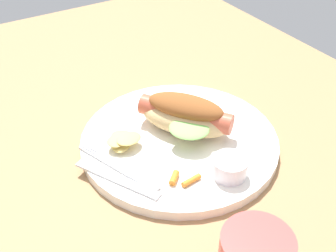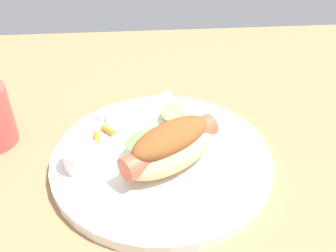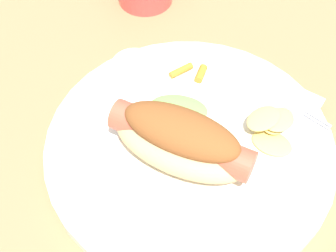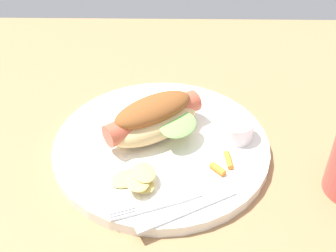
{
  "view_description": "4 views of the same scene",
  "coord_description": "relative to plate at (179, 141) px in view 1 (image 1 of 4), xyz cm",
  "views": [
    {
      "loc": [
        -43.64,
        26.26,
        42.94
      ],
      "look_at": [
        -0.1,
        -0.51,
        3.68
      ],
      "focal_mm": 45.27,
      "sensor_mm": 36.0,
      "label": 1
    },
    {
      "loc": [
        -3.51,
        -43.41,
        37.44
      ],
      "look_at": [
        -0.19,
        -1.58,
        6.3
      ],
      "focal_mm": 42.21,
      "sensor_mm": 36.0,
      "label": 2
    },
    {
      "loc": [
        22.49,
        -17.05,
        42.02
      ],
      "look_at": [
        -2.68,
        -3.73,
        3.7
      ],
      "focal_mm": 49.93,
      "sensor_mm": 36.0,
      "label": 3
    },
    {
      "loc": [
        -2.82,
        45.86,
        43.18
      ],
      "look_at": [
        -2.06,
        -2.4,
        4.23
      ],
      "focal_mm": 47.81,
      "sensor_mm": 36.0,
      "label": 4
    }
  ],
  "objects": [
    {
      "name": "sauce_ramekin",
      "position": [
        -10.64,
        -1.37,
        2.2
      ],
      "size": [
        4.88,
        4.88,
        2.81
      ],
      "primitive_type": "cylinder",
      "color": "white",
      "rests_on": "plate"
    },
    {
      "name": "fork",
      "position": [
        -1.57,
        11.14,
        1.0
      ],
      "size": [
        14.3,
        6.28,
        0.4
      ],
      "rotation": [
        0.0,
        0.0,
        0.36
      ],
      "color": "silver",
      "rests_on": "plate"
    },
    {
      "name": "carrot_garnish",
      "position": [
        -8.35,
        4.87,
        1.24
      ],
      "size": [
        3.26,
        4.47,
        0.94
      ],
      "color": "orange",
      "rests_on": "plate"
    },
    {
      "name": "chips_pile",
      "position": [
        2.85,
        8.21,
        1.8
      ],
      "size": [
        7.01,
        6.33,
        2.15
      ],
      "color": "#DCC065",
      "rests_on": "plate"
    },
    {
      "name": "plate",
      "position": [
        0.0,
        0.0,
        0.0
      ],
      "size": [
        30.58,
        30.58,
        1.6
      ],
      "primitive_type": "cylinder",
      "color": "white",
      "rests_on": "ground_plane"
    },
    {
      "name": "hot_dog",
      "position": [
        1.19,
        -1.72,
        3.77
      ],
      "size": [
        15.51,
        13.82,
        6.07
      ],
      "rotation": [
        0.0,
        0.0,
        0.62
      ],
      "color": "#DBB77A",
      "rests_on": "plate"
    },
    {
      "name": "knife",
      "position": [
        -3.39,
        12.38,
        0.98
      ],
      "size": [
        12.52,
        7.67,
        0.36
      ],
      "primitive_type": "cube",
      "rotation": [
        0.0,
        0.0,
        0.5
      ],
      "color": "silver",
      "rests_on": "plate"
    },
    {
      "name": "ground_plane",
      "position": [
        1.11,
        1.95,
        -1.7
      ],
      "size": [
        120.0,
        90.0,
        1.8
      ],
      "primitive_type": "cube",
      "color": "#9E754C"
    }
  ]
}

